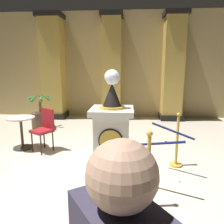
% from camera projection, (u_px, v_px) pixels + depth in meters
% --- Properties ---
extents(ground_plane, '(11.10, 11.10, 0.00)m').
position_uv_depth(ground_plane, '(94.00, 171.00, 3.96)').
color(ground_plane, beige).
extents(back_wall, '(11.10, 0.16, 3.90)m').
position_uv_depth(back_wall, '(113.00, 66.00, 8.18)').
color(back_wall, tan).
rests_on(back_wall, ground_plane).
extents(pedestal_clock, '(0.76, 0.76, 1.83)m').
position_uv_depth(pedestal_clock, '(112.00, 132.00, 3.92)').
color(pedestal_clock, beige).
rests_on(pedestal_clock, ground_plane).
extents(stanchion_near, '(0.24, 0.24, 1.08)m').
position_uv_depth(stanchion_near, '(148.00, 181.00, 2.86)').
color(stanchion_near, gold).
rests_on(stanchion_near, ground_plane).
extents(stanchion_far, '(0.24, 0.24, 1.05)m').
position_uv_depth(stanchion_far, '(177.00, 147.00, 4.11)').
color(stanchion_far, gold).
rests_on(stanchion_far, ground_plane).
extents(velvet_rope, '(1.02, 1.03, 0.22)m').
position_uv_depth(velvet_rope, '(166.00, 137.00, 3.41)').
color(velvet_rope, '#141947').
extents(column_left, '(0.91, 0.91, 3.74)m').
position_uv_depth(column_left, '(53.00, 68.00, 7.97)').
color(column_left, black).
rests_on(column_left, ground_plane).
extents(column_right, '(0.82, 0.82, 3.74)m').
position_uv_depth(column_right, '(173.00, 68.00, 7.65)').
color(column_right, black).
rests_on(column_right, ground_plane).
extents(column_centre_rear, '(0.79, 0.79, 3.74)m').
position_uv_depth(column_centre_rear, '(112.00, 68.00, 7.81)').
color(column_centre_rear, black).
rests_on(column_centre_rear, ground_plane).
extents(potted_palm_left, '(0.71, 0.66, 1.14)m').
position_uv_depth(potted_palm_left, '(41.00, 117.00, 6.79)').
color(potted_palm_left, '#4C3828').
rests_on(potted_palm_left, ground_plane).
extents(cafe_table, '(0.63, 0.63, 0.75)m').
position_uv_depth(cafe_table, '(21.00, 128.00, 5.00)').
color(cafe_table, '#332D28').
rests_on(cafe_table, ground_plane).
extents(cafe_chair_red, '(0.55, 0.55, 0.96)m').
position_uv_depth(cafe_chair_red, '(44.00, 126.00, 4.85)').
color(cafe_chair_red, black).
rests_on(cafe_chair_red, ground_plane).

